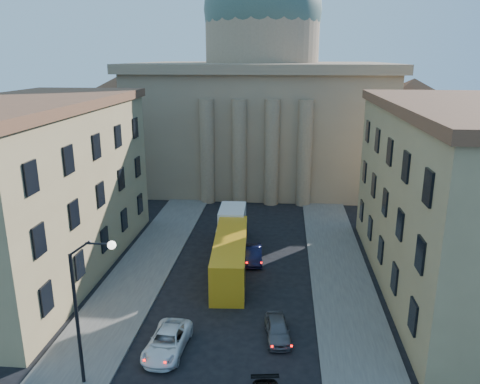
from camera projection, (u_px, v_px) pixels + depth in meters
The scene contains 11 objects.
sidewalk_left at pixel (125, 295), 36.25m from camera, with size 5.00×60.00×0.15m, color #4E4B47.
sidewalk_right at pixel (348, 306), 34.69m from camera, with size 5.00×60.00×0.15m, color #4E4B47.
church at pixel (261, 99), 67.96m from camera, with size 68.02×28.76×36.60m.
building_left at pixel (35, 188), 38.79m from camera, with size 11.60×26.60×14.70m.
building_right at pixel (460, 199), 35.68m from camera, with size 11.60×26.60×14.70m.
street_lamp at pixel (85, 301), 25.09m from camera, with size 2.62×0.44×8.83m.
car_left_mid at pixel (167, 342), 29.36m from camera, with size 2.26×4.90×1.36m, color white.
car_right_far at pixel (277, 329), 30.76m from camera, with size 1.54×3.82×1.30m, color #505055.
car_right_distant at pixel (254, 255), 42.26m from camera, with size 1.42×4.07×1.34m, color black.
city_bus at pixel (230, 255), 39.56m from camera, with size 3.38×11.69×3.25m.
box_truck at pixel (232, 228), 46.00m from camera, with size 2.64×6.36×3.45m.
Camera 1 is at (3.49, -13.54, 17.95)m, focal length 35.00 mm.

